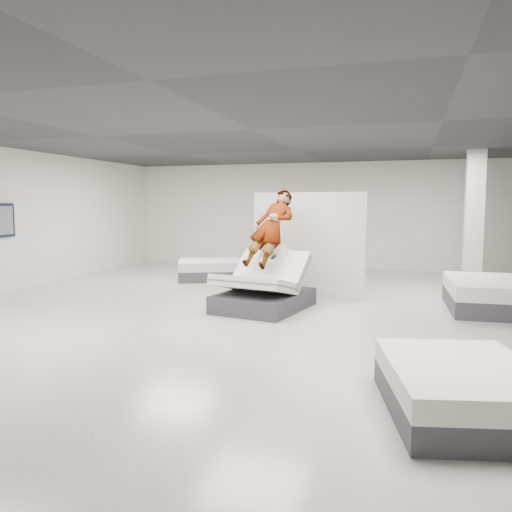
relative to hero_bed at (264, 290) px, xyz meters
name	(u,v)px	position (x,y,z in m)	size (l,w,h in m)	color
room	(253,225)	(-0.01, -0.65, 1.24)	(14.00, 14.04, 3.20)	beige
hero_bed	(264,290)	(0.00, 0.00, 0.00)	(1.69, 2.06, 1.17)	#39393E
person	(271,243)	(0.06, 0.32, 0.86)	(0.66, 0.43, 1.80)	slate
remote	(274,257)	(0.21, -0.07, 0.63)	(0.05, 0.14, 0.03)	black
divider_panel	(308,245)	(0.53, 1.45, 0.74)	(2.42, 0.11, 2.20)	beige
flat_bed_right_far	(493,295)	(4.07, 1.15, -0.07)	(1.64, 2.13, 0.57)	#39393E
flat_bed_right_near	(461,390)	(3.06, -3.94, -0.12)	(1.66, 1.98, 0.48)	#39393E
flat_bed_left_far	(214,270)	(-2.28, 3.21, -0.11)	(2.21, 1.98, 0.50)	#39393E
column	(474,219)	(3.99, 3.85, 1.24)	(0.40, 0.40, 3.20)	silver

